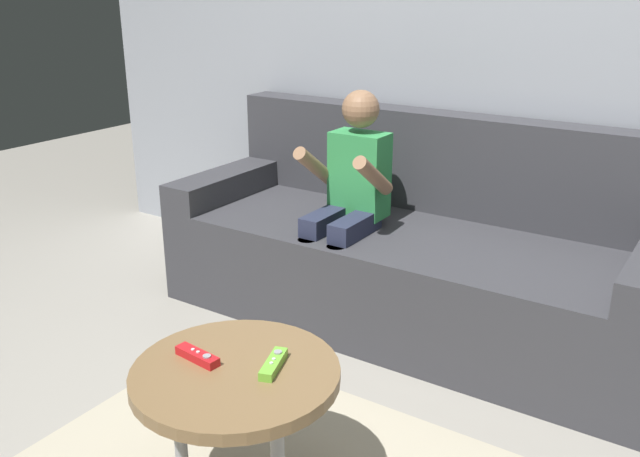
{
  "coord_description": "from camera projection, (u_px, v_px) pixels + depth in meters",
  "views": [
    {
      "loc": [
        0.97,
        -1.27,
        1.4
      ],
      "look_at": [
        -0.24,
        0.57,
        0.6
      ],
      "focal_mm": 38.31,
      "sensor_mm": 36.0,
      "label": 1
    }
  ],
  "objects": [
    {
      "name": "game_remote_red_near_edge",
      "position": [
        198.0,
        356.0,
        1.81
      ],
      "size": [
        0.14,
        0.05,
        0.03
      ],
      "color": "red",
      "rests_on": "coffee_table"
    },
    {
      "name": "wall_back",
      "position": [
        507.0,
        21.0,
        2.83
      ],
      "size": [
        4.63,
        0.05,
        2.5
      ],
      "primitive_type": "cube",
      "color": "#999EA8",
      "rests_on": "ground"
    },
    {
      "name": "couch",
      "position": [
        414.0,
        255.0,
        2.94
      ],
      "size": [
        2.1,
        0.8,
        0.87
      ],
      "color": "#38383D",
      "rests_on": "ground"
    },
    {
      "name": "coffee_table",
      "position": [
        237.0,
        384.0,
        1.79
      ],
      "size": [
        0.55,
        0.55,
        0.45
      ],
      "color": "brown",
      "rests_on": "ground"
    },
    {
      "name": "person_seated_on_couch",
      "position": [
        348.0,
        196.0,
        2.82
      ],
      "size": [
        0.33,
        0.41,
        0.99
      ],
      "color": "#282D47",
      "rests_on": "ground"
    },
    {
      "name": "game_remote_lime_center",
      "position": [
        274.0,
        364.0,
        1.77
      ],
      "size": [
        0.08,
        0.14,
        0.03
      ],
      "color": "#72C638",
      "rests_on": "coffee_table"
    }
  ]
}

